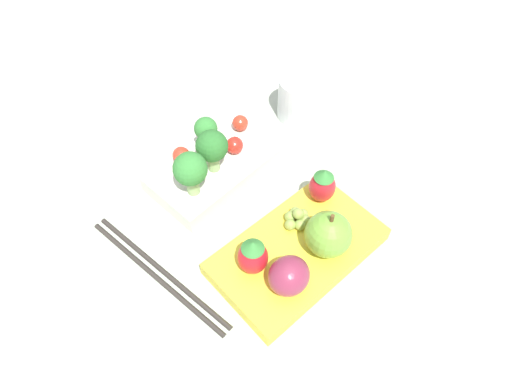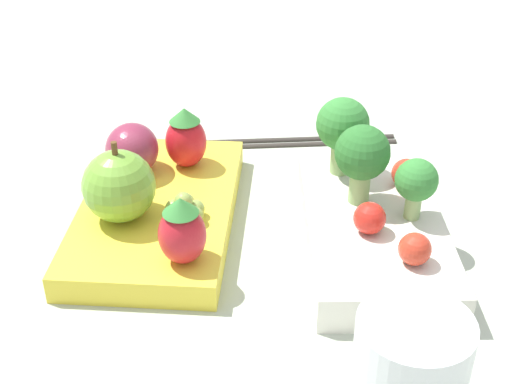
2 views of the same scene
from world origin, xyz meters
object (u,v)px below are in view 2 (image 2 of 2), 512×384
Objects in this scene: apple at (112,186)px; strawberry_1 at (174,231)px; cherry_tomato_2 at (400,173)px; cherry_tomato_0 at (362,218)px; plum at (126,149)px; drinking_cup at (400,369)px; broccoli_floret_2 at (355,155)px; bento_box_fruit at (151,212)px; broccoli_floret_1 at (336,127)px; bento_box_savoury at (366,229)px; chopsticks_pair at (275,141)px; strawberry_0 at (179,138)px; broccoli_floret_0 at (409,182)px; cherry_tomato_1 at (407,249)px; grape_cluster at (177,210)px.

apple is 1.26× the size of strawberry_1.
cherry_tomato_0 is at bearing -29.77° from cherry_tomato_2.
drinking_cup is (0.22, 0.18, -0.01)m from plum.
plum is (-0.05, -0.17, -0.02)m from broccoli_floret_2.
bento_box_fruit is 3.22× the size of broccoli_floret_1.
cherry_tomato_2 is (-0.04, 0.03, 0.02)m from bento_box_savoury.
cherry_tomato_2 reaches higher than bento_box_savoury.
bento_box_savoury reaches higher than chopsticks_pair.
bento_box_savoury is 3.73× the size of strawberry_0.
strawberry_0 is at bearing -115.73° from broccoli_floret_0.
strawberry_1 reaches higher than chopsticks_pair.
broccoli_floret_0 reaches higher than plum.
drinking_cup is (0.15, 0.18, -0.01)m from apple.
cherry_tomato_1 is at bearing 18.57° from bento_box_savoury.
bento_box_fruit is at bearing -85.50° from cherry_tomato_2.
bento_box_fruit is at bearing -113.94° from cherry_tomato_1.
grape_cluster is at bearing 4.44° from strawberry_0.
broccoli_floret_1 reaches higher than drinking_cup.
broccoli_floret_0 is at bearing 105.76° from strawberry_1.
strawberry_0 is (-0.08, -0.17, -0.01)m from broccoli_floret_0.
apple is 0.24m from drinking_cup.
broccoli_floret_0 is 0.76× the size of broccoli_floret_2.
cherry_tomato_1 is at bearing 58.93° from plum.
strawberry_1 is (0.09, -0.16, 0.01)m from cherry_tomato_2.
drinking_cup is (0.13, 0.01, -0.01)m from cherry_tomato_0.
cherry_tomato_2 is at bearing 66.69° from broccoli_floret_1.
cherry_tomato_1 reaches higher than grape_cluster.
broccoli_floret_2 is 0.13m from grape_cluster.
cherry_tomato_2 reaches higher than chopsticks_pair.
broccoli_floret_1 is 2.76× the size of cherry_tomato_2.
chopsticks_pair is at bearing -149.55° from broccoli_floret_0.
strawberry_1 is 0.75× the size of drinking_cup.
strawberry_0 is at bearing -175.56° from grape_cluster.
drinking_cup is at bearing -9.81° from broccoli_floret_0.
cherry_tomato_1 is 0.44× the size of strawberry_1.
cherry_tomato_1 is 0.96× the size of cherry_tomato_2.
apple is 0.07m from strawberry_1.
cherry_tomato_2 is (0.02, 0.05, -0.03)m from broccoli_floret_1.
strawberry_1 is (0.12, 0.01, -0.00)m from strawberry_0.
chopsticks_pair is (-0.09, -0.04, -0.06)m from broccoli_floret_1.
bento_box_savoury is at bearing 179.95° from drinking_cup.
drinking_cup is at bearing -0.05° from bento_box_savoury.
strawberry_0 is at bearing 105.54° from plum.
grape_cluster is at bearing -109.43° from cherry_tomato_1.
broccoli_floret_1 is 2.76× the size of cherry_tomato_0.
plum is 0.28m from drinking_cup.
strawberry_0 is at bearing -103.09° from cherry_tomato_2.
broccoli_floret_1 reaches higher than grape_cluster.
broccoli_floret_2 is 0.05m from cherry_tomato_0.
cherry_tomato_1 is (0.11, 0.04, -0.03)m from broccoli_floret_1.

